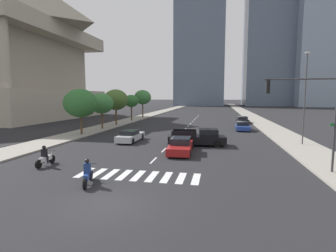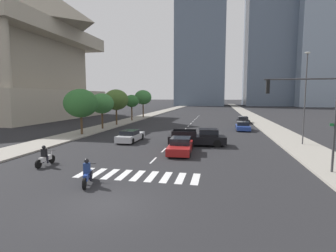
% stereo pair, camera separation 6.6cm
% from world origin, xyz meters
% --- Properties ---
extents(ground_plane, '(800.00, 800.00, 0.00)m').
position_xyz_m(ground_plane, '(0.00, 0.00, 0.00)').
color(ground_plane, '#232326').
extents(sidewalk_east, '(4.00, 260.00, 0.15)m').
position_xyz_m(sidewalk_east, '(12.89, 30.00, 0.07)').
color(sidewalk_east, gray).
rests_on(sidewalk_east, ground).
extents(sidewalk_west, '(4.00, 260.00, 0.15)m').
position_xyz_m(sidewalk_west, '(-12.89, 30.00, 0.07)').
color(sidewalk_west, gray).
rests_on(sidewalk_west, ground).
extents(crosswalk_near, '(7.65, 2.23, 0.01)m').
position_xyz_m(crosswalk_near, '(0.00, 4.48, 0.00)').
color(crosswalk_near, silver).
rests_on(crosswalk_near, ground).
extents(lane_divider_center, '(0.14, 50.00, 0.01)m').
position_xyz_m(lane_divider_center, '(0.00, 32.48, 0.00)').
color(lane_divider_center, silver).
rests_on(lane_divider_center, ground).
extents(motorcycle_lead, '(0.70, 2.10, 1.49)m').
position_xyz_m(motorcycle_lead, '(-7.14, 5.49, 0.58)').
color(motorcycle_lead, black).
rests_on(motorcycle_lead, ground).
extents(motorcycle_trailing, '(0.93, 2.19, 1.49)m').
position_xyz_m(motorcycle_trailing, '(-2.27, 2.41, 0.58)').
color(motorcycle_trailing, black).
rests_on(motorcycle_trailing, ground).
extents(pickup_truck, '(5.87, 2.62, 1.67)m').
position_xyz_m(pickup_truck, '(3.07, 15.39, 0.81)').
color(pickup_truck, black).
rests_on(pickup_truck, ground).
extents(sedan_red_0, '(2.09, 4.84, 1.33)m').
position_xyz_m(sedan_red_0, '(1.67, 11.54, 0.61)').
color(sedan_red_0, maroon).
rests_on(sedan_red_0, ground).
extents(sedan_black_1, '(2.03, 4.69, 1.21)m').
position_xyz_m(sedan_black_1, '(9.36, 39.26, 0.56)').
color(sedan_black_1, black).
rests_on(sedan_black_1, ground).
extents(sedan_silver_2, '(1.91, 4.77, 1.25)m').
position_xyz_m(sedan_silver_2, '(-4.56, 16.35, 0.58)').
color(sedan_silver_2, '#B7BABF').
rests_on(sedan_silver_2, ground).
extents(sedan_blue_3, '(1.98, 4.47, 1.26)m').
position_xyz_m(sedan_blue_3, '(8.40, 28.44, 0.58)').
color(sedan_blue_3, navy).
rests_on(sedan_blue_3, ground).
extents(traffic_signal_near, '(4.61, 0.28, 6.23)m').
position_xyz_m(traffic_signal_near, '(10.44, 7.10, 4.40)').
color(traffic_signal_near, '#333335').
rests_on(traffic_signal_near, sidewalk_east).
extents(street_lamp_east, '(0.50, 0.24, 9.03)m').
position_xyz_m(street_lamp_east, '(13.19, 17.20, 5.28)').
color(street_lamp_east, '#3F3F42').
rests_on(street_lamp_east, sidewalk_east).
extents(street_tree_nearest, '(4.19, 4.19, 5.69)m').
position_xyz_m(street_tree_nearest, '(-12.09, 19.49, 4.05)').
color(street_tree_nearest, '#4C3823').
rests_on(street_tree_nearest, sidewalk_west).
extents(street_tree_second, '(3.51, 3.51, 5.23)m').
position_xyz_m(street_tree_second, '(-12.09, 25.55, 3.87)').
color(street_tree_second, '#4C3823').
rests_on(street_tree_second, sidewalk_west).
extents(street_tree_third, '(4.07, 4.07, 5.93)m').
position_xyz_m(street_tree_third, '(-12.09, 31.09, 4.34)').
color(street_tree_third, '#4C3823').
rests_on(street_tree_third, sidewalk_west).
extents(street_tree_fourth, '(2.87, 2.87, 5.08)m').
position_xyz_m(street_tree_fourth, '(-12.09, 39.11, 3.99)').
color(street_tree_fourth, '#4C3823').
rests_on(street_tree_fourth, sidewalk_west).
extents(street_tree_fifth, '(3.85, 3.85, 6.21)m').
position_xyz_m(street_tree_fifth, '(-12.09, 47.15, 4.71)').
color(street_tree_fifth, '#4C3823').
rests_on(street_tree_fifth, sidewalk_west).
extents(war_memorial, '(34.03, 34.03, 35.37)m').
position_xyz_m(war_memorial, '(-43.17, 41.34, 18.09)').
color(war_memorial, '#B2A893').
rests_on(war_memorial, ground).
extents(office_tower_left_skyline, '(25.51, 28.61, 109.55)m').
position_xyz_m(office_tower_left_skyline, '(-5.07, 136.78, 51.02)').
color(office_tower_left_skyline, slate).
rests_on(office_tower_left_skyline, ground).
extents(office_tower_center_skyline, '(22.82, 28.00, 113.90)m').
position_xyz_m(office_tower_center_skyline, '(30.05, 140.99, 52.21)').
color(office_tower_center_skyline, slate).
rests_on(office_tower_center_skyline, ground).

